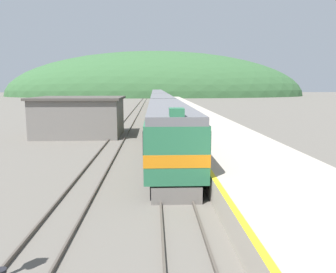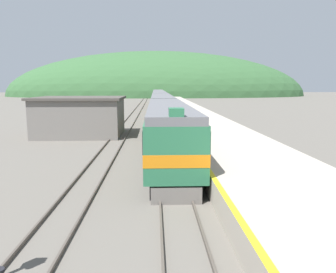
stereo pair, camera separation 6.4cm
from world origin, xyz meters
The scene contains 9 objects.
track_main centered at (0.00, 70.00, 0.08)m, with size 1.52×180.00×0.16m.
track_siding centered at (-4.58, 70.00, 0.08)m, with size 1.52×180.00×0.16m.
platform centered at (4.80, 50.00, 0.57)m, with size 6.50×140.00×1.15m.
distant_hills centered at (0.00, 165.24, 0.00)m, with size 145.77×65.59×43.11m.
station_shed centered at (-8.69, 35.79, 2.02)m, with size 8.92×7.38×4.01m.
express_train_lead_car centered at (0.00, 24.69, 2.12)m, with size 2.94×19.43×4.23m.
carriage_second centered at (0.00, 47.02, 2.11)m, with size 2.93×23.00×3.87m.
carriage_third centered at (0.00, 70.89, 2.11)m, with size 2.93×23.00×3.87m.
carriage_fourth centered at (0.00, 94.77, 2.11)m, with size 2.93×23.00×3.87m.
Camera 2 is at (-0.92, 1.50, 5.21)m, focal length 35.00 mm.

